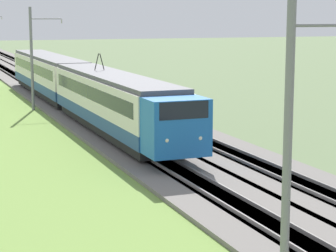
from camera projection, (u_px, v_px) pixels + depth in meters
name	position (u px, v px, depth m)	size (l,w,h in m)	color
ballast_main	(55.00, 100.00, 56.63)	(240.00, 4.40, 0.30)	slate
ballast_adjacent	(100.00, 98.00, 58.06)	(240.00, 4.40, 0.30)	slate
track_main	(55.00, 100.00, 56.63)	(240.00, 1.57, 0.45)	#4C4238
track_adjacent	(100.00, 98.00, 58.06)	(240.00, 1.57, 0.45)	#4C4238
passenger_train	(75.00, 84.00, 49.09)	(42.68, 2.97, 4.98)	blue
catenary_mast_near	(290.00, 149.00, 15.88)	(0.22, 2.56, 8.03)	slate
catenary_mast_mid	(32.00, 58.00, 50.33)	(0.22, 2.56, 8.05)	slate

